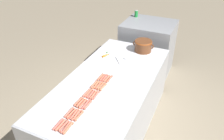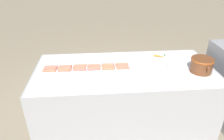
{
  "view_description": "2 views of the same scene",
  "coord_description": "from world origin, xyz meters",
  "px_view_note": "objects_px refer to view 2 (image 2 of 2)",
  "views": [
    {
      "loc": [
        1.0,
        -2.12,
        2.45
      ],
      "look_at": [
        -0.04,
        0.17,
        0.87
      ],
      "focal_mm": 35.6,
      "sensor_mm": 36.0,
      "label": 1
    },
    {
      "loc": [
        2.31,
        -0.35,
        2.1
      ],
      "look_at": [
        0.1,
        -0.17,
        0.89
      ],
      "focal_mm": 33.75,
      "sensor_mm": 36.0,
      "label": 2
    }
  ],
  "objects_px": {
    "hot_dog_10": "(108,65)",
    "hot_dog_15": "(94,67)",
    "hot_dog_7": "(65,67)",
    "hot_dog_11": "(122,65)",
    "hot_dog_4": "(108,64)",
    "hot_dog_18": "(50,70)",
    "hot_dog_12": "(51,69)",
    "serving_spoon": "(165,65)",
    "hot_dog_9": "(94,66)",
    "hot_dog_28": "(108,69)",
    "hot_dog_24": "(49,71)",
    "hot_dog_29": "(123,68)",
    "hot_dog_19": "(64,69)",
    "hot_dog_21": "(94,68)",
    "hot_dog_17": "(122,66)",
    "hot_dog_6": "(51,67)",
    "hot_dog_27": "(94,69)",
    "hot_dog_1": "(66,66)",
    "carrot": "(160,56)",
    "hot_dog_14": "(79,68)",
    "hot_dog_3": "(94,65)",
    "hot_dog_26": "(80,70)",
    "hot_dog_13": "(65,68)",
    "hot_dog_25": "(64,71)",
    "hot_dog_5": "(121,64)",
    "bean_pot": "(202,64)",
    "hot_dog_22": "(108,68)",
    "hot_dog_20": "(79,69)",
    "hot_dog_23": "(122,67)",
    "hot_dog_16": "(108,67)",
    "hot_dog_0": "(51,66)",
    "hot_dog_8": "(80,66)"
  },
  "relations": [
    {
      "from": "hot_dog_9",
      "to": "hot_dog_22",
      "type": "bearing_deg",
      "value": 70.61
    },
    {
      "from": "hot_dog_7",
      "to": "hot_dog_11",
      "type": "relative_size",
      "value": 1.0
    },
    {
      "from": "hot_dog_26",
      "to": "hot_dog_9",
      "type": "bearing_deg",
      "value": 117.47
    },
    {
      "from": "hot_dog_10",
      "to": "hot_dog_27",
      "type": "bearing_deg",
      "value": -62.5
    },
    {
      "from": "hot_dog_1",
      "to": "carrot",
      "type": "bearing_deg",
      "value": 98.17
    },
    {
      "from": "hot_dog_0",
      "to": "hot_dog_8",
      "type": "xyz_separation_m",
      "value": [
        0.03,
        0.36,
        0.0
      ]
    },
    {
      "from": "hot_dog_15",
      "to": "hot_dog_17",
      "type": "xyz_separation_m",
      "value": [
        -0.0,
        0.36,
        0.0
      ]
    },
    {
      "from": "hot_dog_5",
      "to": "serving_spoon",
      "type": "xyz_separation_m",
      "value": [
        0.08,
        0.56,
        -0.0
      ]
    },
    {
      "from": "hot_dog_10",
      "to": "hot_dog_19",
      "type": "height_order",
      "value": "same"
    },
    {
      "from": "hot_dog_10",
      "to": "hot_dog_26",
      "type": "height_order",
      "value": "same"
    },
    {
      "from": "hot_dog_9",
      "to": "hot_dog_26",
      "type": "xyz_separation_m",
      "value": [
        0.09,
        -0.18,
        0.0
      ]
    },
    {
      "from": "hot_dog_19",
      "to": "hot_dog_29",
      "type": "height_order",
      "value": "same"
    },
    {
      "from": "hot_dog_12",
      "to": "hot_dog_25",
      "type": "xyz_separation_m",
      "value": [
        0.06,
        0.18,
        0.0
      ]
    },
    {
      "from": "hot_dog_11",
      "to": "hot_dog_24",
      "type": "distance_m",
      "value": 0.91
    },
    {
      "from": "hot_dog_24",
      "to": "hot_dog_20",
      "type": "bearing_deg",
      "value": 93.95
    },
    {
      "from": "hot_dog_25",
      "to": "hot_dog_4",
      "type": "bearing_deg",
      "value": 103.03
    },
    {
      "from": "hot_dog_4",
      "to": "hot_dog_18",
      "type": "xyz_separation_m",
      "value": [
        0.1,
        -0.73,
        0.0
      ]
    },
    {
      "from": "hot_dog_16",
      "to": "hot_dog_11",
      "type": "bearing_deg",
      "value": 100.64
    },
    {
      "from": "hot_dog_3",
      "to": "hot_dog_21",
      "type": "relative_size",
      "value": 1.0
    },
    {
      "from": "hot_dog_1",
      "to": "hot_dog_17",
      "type": "xyz_separation_m",
      "value": [
        0.06,
        0.72,
        0.0
      ]
    },
    {
      "from": "hot_dog_17",
      "to": "hot_dog_29",
      "type": "distance_m",
      "value": 0.07
    },
    {
      "from": "hot_dog_10",
      "to": "hot_dog_15",
      "type": "height_order",
      "value": "same"
    },
    {
      "from": "hot_dog_14",
      "to": "hot_dog_23",
      "type": "relative_size",
      "value": 1.0
    },
    {
      "from": "hot_dog_5",
      "to": "hot_dog_29",
      "type": "relative_size",
      "value": 1.0
    },
    {
      "from": "hot_dog_8",
      "to": "carrot",
      "type": "bearing_deg",
      "value": 100.81
    },
    {
      "from": "hot_dog_14",
      "to": "serving_spoon",
      "type": "distance_m",
      "value": 1.11
    },
    {
      "from": "hot_dog_28",
      "to": "hot_dog_10",
      "type": "bearing_deg",
      "value": -178.5
    },
    {
      "from": "hot_dog_24",
      "to": "hot_dog_29",
      "type": "relative_size",
      "value": 1.0
    },
    {
      "from": "hot_dog_28",
      "to": "hot_dog_8",
      "type": "bearing_deg",
      "value": -105.34
    },
    {
      "from": "hot_dog_16",
      "to": "hot_dog_21",
      "type": "bearing_deg",
      "value": -80.23
    },
    {
      "from": "hot_dog_5",
      "to": "hot_dog_27",
      "type": "xyz_separation_m",
      "value": [
        0.13,
        -0.36,
        0.0
      ]
    },
    {
      "from": "hot_dog_27",
      "to": "hot_dog_4",
      "type": "bearing_deg",
      "value": 124.32
    },
    {
      "from": "hot_dog_18",
      "to": "serving_spoon",
      "type": "distance_m",
      "value": 1.47
    },
    {
      "from": "hot_dog_14",
      "to": "carrot",
      "type": "bearing_deg",
      "value": 102.36
    },
    {
      "from": "hot_dog_7",
      "to": "hot_dog_24",
      "type": "relative_size",
      "value": 1.0
    },
    {
      "from": "hot_dog_20",
      "to": "hot_dog_23",
      "type": "height_order",
      "value": "same"
    },
    {
      "from": "hot_dog_12",
      "to": "bean_pot",
      "type": "distance_m",
      "value": 1.86
    },
    {
      "from": "hot_dog_9",
      "to": "hot_dog_28",
      "type": "bearing_deg",
      "value": 60.58
    },
    {
      "from": "hot_dog_27",
      "to": "hot_dog_28",
      "type": "bearing_deg",
      "value": 88.93
    },
    {
      "from": "hot_dog_18",
      "to": "hot_dog_6",
      "type": "bearing_deg",
      "value": 179.03
    },
    {
      "from": "hot_dog_24",
      "to": "hot_dog_16",
      "type": "bearing_deg",
      "value": 94.53
    },
    {
      "from": "hot_dog_6",
      "to": "hot_dog_22",
      "type": "distance_m",
      "value": 0.73
    },
    {
      "from": "hot_dog_12",
      "to": "serving_spoon",
      "type": "height_order",
      "value": "hot_dog_12"
    },
    {
      "from": "hot_dog_7",
      "to": "hot_dog_6",
      "type": "bearing_deg",
      "value": -91.33
    },
    {
      "from": "serving_spoon",
      "to": "hot_dog_28",
      "type": "bearing_deg",
      "value": -86.52
    },
    {
      "from": "hot_dog_27",
      "to": "carrot",
      "type": "relative_size",
      "value": 0.96
    },
    {
      "from": "hot_dog_1",
      "to": "hot_dog_29",
      "type": "relative_size",
      "value": 1.0
    },
    {
      "from": "hot_dog_4",
      "to": "hot_dog_21",
      "type": "relative_size",
      "value": 1.0
    },
    {
      "from": "hot_dog_13",
      "to": "hot_dog_27",
      "type": "xyz_separation_m",
      "value": [
        0.06,
        0.36,
        0.0
      ]
    },
    {
      "from": "bean_pot",
      "to": "hot_dog_19",
      "type": "bearing_deg",
      "value": -95.84
    }
  ]
}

